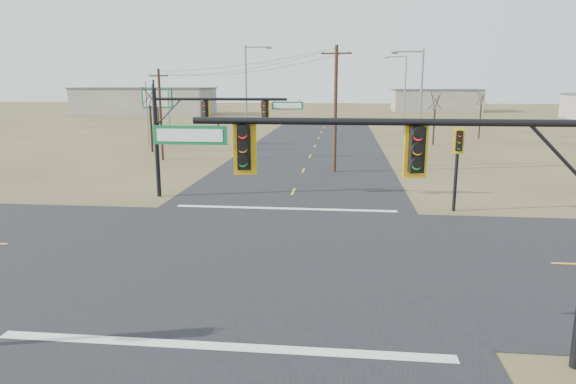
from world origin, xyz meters
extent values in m
plane|color=brown|center=(0.00, 0.00, 0.00)|extent=(320.00, 320.00, 0.00)
cube|color=black|center=(0.00, 0.00, 0.01)|extent=(160.00, 14.00, 0.02)
cube|color=black|center=(0.00, 0.00, 0.01)|extent=(14.00, 160.00, 0.02)
cube|color=silver|center=(0.00, -7.50, 0.03)|extent=(12.00, 0.40, 0.01)
cube|color=silver|center=(0.00, 7.50, 0.03)|extent=(12.00, 0.40, 0.01)
cylinder|color=black|center=(4.13, -7.50, 5.84)|extent=(9.19, 0.17, 0.17)
cube|color=#0E6234|center=(-0.58, -7.50, 5.49)|extent=(1.80, 0.05, 0.45)
cylinder|color=black|center=(-7.94, 9.89, 3.20)|extent=(0.26, 0.26, 6.40)
cylinder|color=black|center=(-4.06, 9.89, 5.80)|extent=(7.77, 0.16, 0.16)
cube|color=#0E6234|center=(-0.14, 9.89, 5.45)|extent=(1.80, 0.05, 0.45)
cylinder|color=black|center=(9.02, 8.09, 2.15)|extent=(0.18, 0.18, 4.30)
cylinder|color=#42281C|center=(2.41, 19.73, 4.72)|extent=(0.27, 0.27, 9.44)
cube|color=#42281C|center=(2.41, 19.73, 8.84)|extent=(2.31, 0.30, 0.12)
cylinder|color=#42281C|center=(-12.90, 24.41, 3.96)|extent=(0.23, 0.23, 7.91)
cube|color=#42281C|center=(-12.90, 24.41, 7.31)|extent=(1.88, 0.69, 0.12)
cylinder|color=gray|center=(-18.14, 34.70, 3.05)|extent=(0.16, 0.16, 6.10)
cylinder|color=gray|center=(-15.70, 34.70, 3.05)|extent=(0.16, 0.16, 6.10)
cube|color=#0E6234|center=(-16.92, 34.70, 5.08)|extent=(3.22, 0.61, 2.03)
cylinder|color=gray|center=(9.18, 23.35, 4.67)|extent=(0.19, 0.19, 9.35)
cylinder|color=gray|center=(8.06, 23.35, 9.15)|extent=(2.24, 0.11, 0.11)
cube|color=gray|center=(6.94, 23.35, 9.05)|extent=(0.56, 0.37, 0.17)
cylinder|color=gray|center=(10.94, 50.23, 5.13)|extent=(0.21, 0.21, 10.25)
cylinder|color=gray|center=(9.71, 50.23, 10.05)|extent=(2.46, 0.12, 0.12)
cube|color=gray|center=(8.48, 50.23, 9.95)|extent=(0.57, 0.27, 0.18)
cylinder|color=gray|center=(-7.48, 36.08, 5.32)|extent=(0.21, 0.21, 10.63)
cylinder|color=gray|center=(-6.20, 36.08, 10.43)|extent=(2.55, 0.13, 0.13)
cube|color=gray|center=(-4.93, 36.08, 10.33)|extent=(0.63, 0.41, 0.19)
cylinder|color=black|center=(-15.79, 29.54, 2.30)|extent=(0.23, 0.23, 4.59)
cylinder|color=black|center=(-19.20, 40.88, 1.91)|extent=(0.18, 0.18, 3.82)
cylinder|color=black|center=(12.94, 38.70, 1.95)|extent=(0.20, 0.20, 3.90)
cylinder|color=black|center=(19.62, 45.84, 2.06)|extent=(0.18, 0.18, 4.12)
cube|color=gray|center=(-40.00, 90.00, 2.75)|extent=(28.00, 14.00, 5.50)
cube|color=gray|center=(25.00, 110.00, 2.50)|extent=(20.00, 12.00, 5.00)
camera|label=1|loc=(3.06, -19.38, 6.70)|focal=32.00mm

